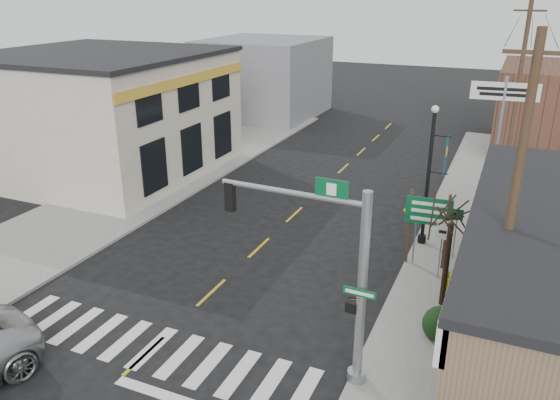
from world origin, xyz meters
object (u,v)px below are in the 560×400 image
at_px(fire_hydrant, 446,279).
at_px(traffic_signal_pole, 338,265).
at_px(guide_sign, 428,219).
at_px(dance_center_sign, 502,110).
at_px(utility_pole_near, 513,204).
at_px(lamp_post, 431,166).
at_px(utility_pole_far, 518,87).
at_px(bare_tree, 453,208).

bearing_deg(fire_hydrant, traffic_signal_pole, -110.39).
height_order(guide_sign, dance_center_sign, dance_center_sign).
xyz_separation_m(fire_hydrant, utility_pole_near, (1.73, -3.37, 4.40)).
distance_m(lamp_post, utility_pole_near, 7.76).
bearing_deg(utility_pole_far, utility_pole_near, -82.01).
distance_m(fire_hydrant, utility_pole_far, 16.28).
height_order(fire_hydrant, utility_pole_near, utility_pole_near).
xyz_separation_m(traffic_signal_pole, lamp_post, (0.85, 9.68, -0.01)).
relative_size(fire_hydrant, utility_pole_near, 0.08).
xyz_separation_m(guide_sign, fire_hydrant, (1.04, -1.55, -1.56)).
bearing_deg(lamp_post, utility_pole_near, -58.63).
bearing_deg(traffic_signal_pole, dance_center_sign, 80.73).
bearing_deg(dance_center_sign, utility_pole_near, -91.42).
bearing_deg(dance_center_sign, utility_pole_far, 80.07).
bearing_deg(traffic_signal_pole, utility_pole_far, 82.90).
bearing_deg(traffic_signal_pole, bare_tree, 67.60).
bearing_deg(dance_center_sign, traffic_signal_pole, -107.15).
xyz_separation_m(lamp_post, dance_center_sign, (2.27, 5.38, 1.45)).
relative_size(traffic_signal_pole, utility_pole_near, 0.62).
distance_m(lamp_post, bare_tree, 4.93).
height_order(lamp_post, bare_tree, lamp_post).
distance_m(fire_hydrant, lamp_post, 4.92).
bearing_deg(utility_pole_near, lamp_post, 114.46).
xyz_separation_m(dance_center_sign, bare_tree, (-0.82, -10.09, -1.30)).
bearing_deg(guide_sign, fire_hydrant, -59.92).
bearing_deg(utility_pole_near, guide_sign, 119.53).
xyz_separation_m(traffic_signal_pole, dance_center_sign, (3.11, 15.06, 1.45)).
bearing_deg(utility_pole_near, utility_pole_far, 91.28).
bearing_deg(bare_tree, utility_pole_near, -53.06).
distance_m(fire_hydrant, dance_center_sign, 10.07).
height_order(fire_hydrant, lamp_post, lamp_post).
xyz_separation_m(lamp_post, utility_pole_near, (3.14, -6.96, 1.37)).
height_order(lamp_post, utility_pole_near, utility_pole_near).
relative_size(guide_sign, utility_pole_near, 0.33).
bearing_deg(bare_tree, lamp_post, 107.07).
relative_size(traffic_signal_pole, dance_center_sign, 0.89).
bearing_deg(traffic_signal_pole, lamp_post, 87.41).
xyz_separation_m(bare_tree, utility_pole_far, (1.33, 16.68, 1.39)).
bearing_deg(guide_sign, traffic_signal_pole, -102.77).
bearing_deg(guide_sign, dance_center_sign, 72.01).
xyz_separation_m(lamp_post, utility_pole_far, (2.78, 11.97, 1.55)).
relative_size(traffic_signal_pole, utility_pole_far, 0.59).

